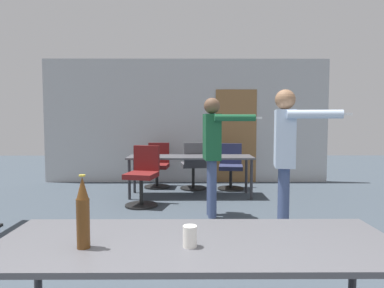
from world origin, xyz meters
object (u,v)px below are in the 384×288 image
at_px(person_right_polo, 213,144).
at_px(drink_cup, 190,236).
at_px(beer_bottle, 83,214).
at_px(office_chair_side_rolled, 143,177).
at_px(office_chair_near_pushed, 231,168).
at_px(office_chair_far_left, 157,167).
at_px(person_left_plaid, 286,148).
at_px(office_chair_mid_tucked, 194,167).

bearing_deg(person_right_polo, drink_cup, -10.43).
bearing_deg(beer_bottle, office_chair_side_rolled, 93.38).
xyz_separation_m(office_chair_near_pushed, beer_bottle, (-1.36, -5.11, 0.49)).
distance_m(office_chair_far_left, office_chair_near_pushed, 1.51).
relative_size(person_left_plaid, office_chair_mid_tucked, 1.83).
distance_m(person_right_polo, beer_bottle, 3.25).
bearing_deg(person_left_plaid, office_chair_mid_tucked, -149.23).
height_order(person_left_plaid, beer_bottle, person_left_plaid).
xyz_separation_m(office_chair_far_left, office_chair_near_pushed, (1.49, -0.19, -0.00)).
height_order(person_right_polo, drink_cup, person_right_polo).
relative_size(office_chair_side_rolled, office_chair_near_pushed, 1.06).
relative_size(office_chair_near_pushed, drink_cup, 8.21).
xyz_separation_m(person_right_polo, office_chair_far_left, (-1.00, 2.17, -0.62)).
xyz_separation_m(office_chair_far_left, office_chair_side_rolled, (-0.09, -1.52, 0.04)).
height_order(office_chair_near_pushed, drink_cup, office_chair_near_pushed).
bearing_deg(office_chair_far_left, office_chair_mid_tucked, 163.39).
distance_m(office_chair_side_rolled, office_chair_near_pushed, 2.07).
bearing_deg(office_chair_mid_tucked, person_right_polo, -90.76).
relative_size(office_chair_mid_tucked, office_chair_near_pushed, 1.05).
relative_size(office_chair_far_left, drink_cup, 8.22).
relative_size(office_chair_far_left, beer_bottle, 2.39).
bearing_deg(office_chair_side_rolled, beer_bottle, 106.12).
bearing_deg(person_right_polo, office_chair_far_left, -159.86).
relative_size(person_right_polo, office_chair_far_left, 1.88).
xyz_separation_m(person_left_plaid, office_chair_far_left, (-1.78, 3.07, -0.65)).
height_order(person_right_polo, office_chair_mid_tucked, person_right_polo).
xyz_separation_m(person_left_plaid, drink_cup, (-1.11, -2.22, -0.28)).
distance_m(person_right_polo, office_chair_side_rolled, 1.39).
relative_size(office_chair_near_pushed, beer_bottle, 2.39).
relative_size(person_right_polo, drink_cup, 15.44).
relative_size(person_left_plaid, person_right_polo, 1.02).
height_order(person_left_plaid, office_chair_side_rolled, person_left_plaid).
distance_m(person_left_plaid, person_right_polo, 1.19).
xyz_separation_m(person_right_polo, drink_cup, (-0.32, -3.12, -0.25)).
bearing_deg(beer_bottle, office_chair_mid_tucked, 82.99).
height_order(office_chair_far_left, office_chair_mid_tucked, office_chair_mid_tucked).
height_order(office_chair_far_left, office_chair_near_pushed, same).
relative_size(person_right_polo, office_chair_side_rolled, 1.77).
bearing_deg(drink_cup, office_chair_mid_tucked, 89.17).
relative_size(office_chair_mid_tucked, drink_cup, 8.61).
bearing_deg(office_chair_near_pushed, office_chair_mid_tucked, 14.10).
bearing_deg(office_chair_side_rolled, drink_cup, 114.25).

